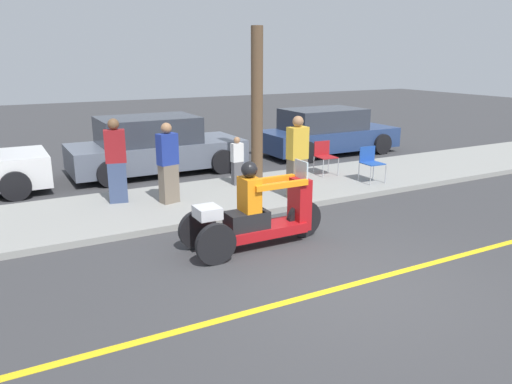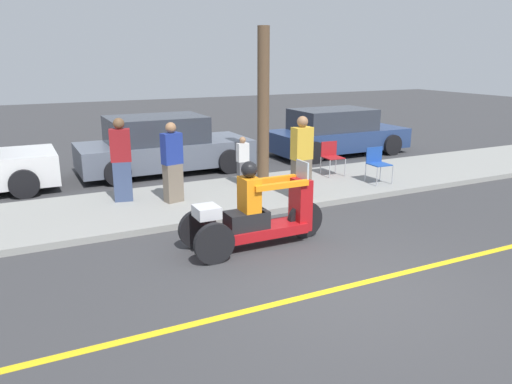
# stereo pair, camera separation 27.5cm
# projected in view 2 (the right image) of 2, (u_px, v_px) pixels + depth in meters

# --- Properties ---
(ground_plane) EXTENTS (60.00, 60.00, 0.00)m
(ground_plane) POSITION_uv_depth(u_px,v_px,m) (349.00, 286.00, 6.76)
(ground_plane) COLOR #38383A
(lane_stripe) EXTENTS (24.00, 0.12, 0.01)m
(lane_stripe) POSITION_uv_depth(u_px,v_px,m) (320.00, 293.00, 6.56)
(lane_stripe) COLOR gold
(lane_stripe) RESTS_ON ground
(sidewalk_strip) EXTENTS (28.00, 2.80, 0.12)m
(sidewalk_strip) POSITION_uv_depth(u_px,v_px,m) (220.00, 198.00, 10.72)
(sidewalk_strip) COLOR gray
(sidewalk_strip) RESTS_ON ground
(motorcycle_trike) EXTENTS (2.44, 0.82, 1.43)m
(motorcycle_trike) POSITION_uv_depth(u_px,v_px,m) (256.00, 217.00, 8.05)
(motorcycle_trike) COLOR black
(motorcycle_trike) RESTS_ON ground
(spectator_with_child) EXTENTS (0.43, 0.31, 1.63)m
(spectator_with_child) POSITION_uv_depth(u_px,v_px,m) (172.00, 164.00, 10.04)
(spectator_with_child) COLOR #726656
(spectator_with_child) RESTS_ON sidewalk_strip
(spectator_by_tree) EXTENTS (0.43, 0.28, 1.72)m
(spectator_by_tree) POSITION_uv_depth(u_px,v_px,m) (302.00, 159.00, 10.26)
(spectator_by_tree) COLOR #726656
(spectator_by_tree) RESTS_ON sidewalk_strip
(spectator_far_back) EXTENTS (0.27, 0.17, 1.11)m
(spectator_far_back) POSITION_uv_depth(u_px,v_px,m) (243.00, 162.00, 11.46)
(spectator_far_back) COLOR #515156
(spectator_far_back) RESTS_ON sidewalk_strip
(spectator_mid_group) EXTENTS (0.45, 0.32, 1.71)m
(spectator_mid_group) POSITION_uv_depth(u_px,v_px,m) (121.00, 161.00, 10.10)
(spectator_mid_group) COLOR #38476B
(spectator_mid_group) RESTS_ON sidewalk_strip
(folding_chair_curbside) EXTENTS (0.49, 0.49, 0.82)m
(folding_chair_curbside) POSITION_uv_depth(u_px,v_px,m) (331.00, 155.00, 12.43)
(folding_chair_curbside) COLOR #A5A8AD
(folding_chair_curbside) RESTS_ON sidewalk_strip
(folding_chair_set_back) EXTENTS (0.48, 0.48, 0.82)m
(folding_chair_set_back) POSITION_uv_depth(u_px,v_px,m) (377.00, 161.00, 11.66)
(folding_chair_set_back) COLOR #A5A8AD
(folding_chair_set_back) RESTS_ON sidewalk_strip
(parked_car_lot_left) EXTENTS (4.40, 1.98, 1.42)m
(parked_car_lot_left) POSITION_uv_depth(u_px,v_px,m) (336.00, 133.00, 15.56)
(parked_car_lot_left) COLOR navy
(parked_car_lot_left) RESTS_ON ground
(parked_car_lot_center) EXTENTS (4.48, 2.08, 1.49)m
(parked_car_lot_center) POSITION_uv_depth(u_px,v_px,m) (162.00, 146.00, 13.17)
(parked_car_lot_center) COLOR slate
(parked_car_lot_center) RESTS_ON ground
(tree_trunk) EXTENTS (0.28, 0.28, 3.55)m
(tree_trunk) POSITION_uv_depth(u_px,v_px,m) (263.00, 105.00, 11.66)
(tree_trunk) COLOR brown
(tree_trunk) RESTS_ON sidewalk_strip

